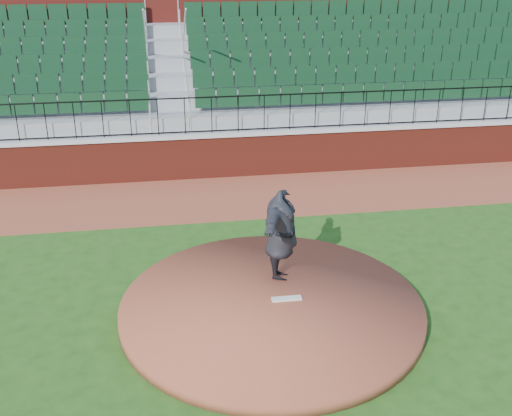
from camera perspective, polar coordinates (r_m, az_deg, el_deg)
The scene contains 10 objects.
ground at distance 11.57m, azimuth 1.18°, elevation -8.84°, with size 90.00×90.00×0.00m, color #204B15.
warning_track at distance 16.35m, azimuth -2.14°, elevation 1.14°, with size 34.00×3.20×0.01m, color brown.
field_wall at distance 17.64m, azimuth -2.81°, elevation 4.85°, with size 34.00×0.35×1.20m, color maroon.
wall_cap at distance 17.45m, azimuth -2.86°, elevation 6.88°, with size 34.00×0.45×0.10m, color #B7B7B7.
wall_railing at distance 17.30m, azimuth -2.89°, elevation 8.63°, with size 34.00×0.05×1.00m, color black, non-canonical shape.
seating_stands at distance 19.83m, azimuth -3.81°, elevation 11.97°, with size 34.00×5.10×4.60m, color gray, non-canonical shape.
concourse_wall at distance 22.51m, azimuth -4.55°, elevation 14.45°, with size 34.00×0.50×5.50m, color maroon.
pitchers_mound at distance 11.23m, azimuth 1.44°, elevation -9.19°, with size 5.42×5.42×0.25m, color brown.
pitching_rubber at distance 11.22m, azimuth 2.85°, elevation -8.37°, with size 0.54×0.14×0.04m, color silver.
pitcher at distance 11.51m, azimuth 2.33°, elevation -2.54°, with size 2.19×0.60×1.78m, color black.
Camera 1 is at (-1.77, -9.66, 6.13)m, focal length 43.26 mm.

